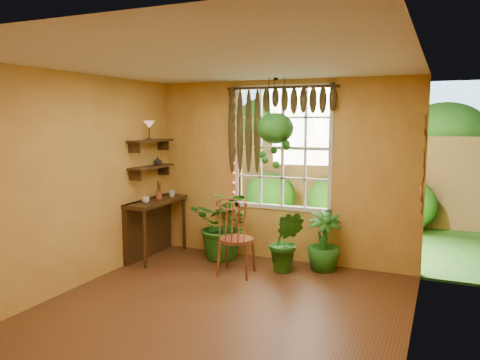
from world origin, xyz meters
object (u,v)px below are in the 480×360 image
at_px(counter_ledge, 151,221).
at_px(windsor_chair, 236,249).
at_px(potted_plant_left, 225,225).
at_px(hanging_basket, 275,132).
at_px(potted_plant_mid, 286,241).

xyz_separation_m(counter_ledge, windsor_chair, (1.58, -0.30, -0.19)).
height_order(potted_plant_left, hanging_basket, hanging_basket).
bearing_deg(counter_ledge, potted_plant_left, 15.92).
xyz_separation_m(windsor_chair, potted_plant_left, (-0.46, 0.62, 0.17)).
relative_size(windsor_chair, potted_plant_mid, 1.44).
bearing_deg(counter_ledge, hanging_basket, 9.04).
xyz_separation_m(potted_plant_mid, hanging_basket, (-0.24, 0.19, 1.51)).
relative_size(counter_ledge, potted_plant_left, 1.12).
bearing_deg(windsor_chair, potted_plant_mid, 27.04).
xyz_separation_m(counter_ledge, hanging_basket, (1.92, 0.31, 1.39)).
distance_m(potted_plant_left, hanging_basket, 1.62).
bearing_deg(windsor_chair, counter_ledge, 161.26).
height_order(counter_ledge, windsor_chair, windsor_chair).
bearing_deg(potted_plant_mid, counter_ledge, -176.98).
xyz_separation_m(counter_ledge, potted_plant_mid, (2.17, 0.11, -0.12)).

